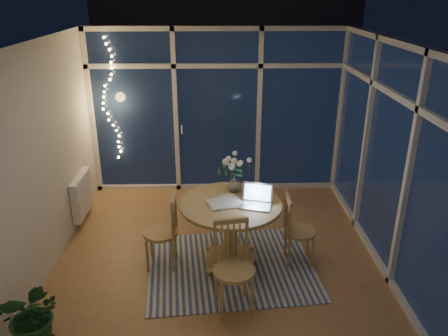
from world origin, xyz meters
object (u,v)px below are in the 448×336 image
at_px(chair_left, 160,231).
at_px(dining_table, 230,233).
at_px(chair_front, 234,269).
at_px(flower_vase, 234,183).
at_px(chair_right, 300,230).
at_px(potted_plant, 36,324).
at_px(laptop, 256,196).

bearing_deg(chair_left, dining_table, 93.60).
height_order(chair_front, flower_vase, flower_vase).
bearing_deg(dining_table, chair_front, -89.64).
bearing_deg(chair_right, potted_plant, 119.49).
xyz_separation_m(laptop, flower_vase, (-0.22, 0.42, -0.02)).
bearing_deg(potted_plant, dining_table, 39.20).
xyz_separation_m(laptop, potted_plant, (-2.05, -1.35, -0.56)).
relative_size(chair_left, chair_front, 0.96).
bearing_deg(dining_table, chair_left, -177.78).
xyz_separation_m(dining_table, potted_plant, (-1.77, -1.44, -0.03)).
relative_size(chair_left, potted_plant, 1.23).
bearing_deg(dining_table, potted_plant, -140.80).
xyz_separation_m(chair_right, potted_plant, (-2.60, -1.44, -0.06)).
distance_m(chair_right, flower_vase, 0.97).
distance_m(chair_left, laptop, 1.20).
xyz_separation_m(dining_table, laptop, (0.28, -0.09, 0.53)).
xyz_separation_m(chair_left, flower_vase, (0.88, 0.36, 0.45)).
xyz_separation_m(chair_front, laptop, (0.27, 0.74, 0.45)).
bearing_deg(potted_plant, flower_vase, 44.17).
bearing_deg(chair_left, potted_plant, -32.40).
bearing_deg(laptop, chair_front, -95.01).
relative_size(chair_right, potted_plant, 1.16).
relative_size(laptop, potted_plant, 0.46).
bearing_deg(flower_vase, chair_right, -23.01).
bearing_deg(flower_vase, dining_table, -99.44).
bearing_deg(dining_table, laptop, -17.72).
bearing_deg(chair_left, flower_vase, 113.70).
height_order(laptop, potted_plant, laptop).
relative_size(laptop, flower_vase, 1.65).
bearing_deg(laptop, dining_table, 177.66).
bearing_deg(chair_right, flower_vase, 67.42).
bearing_deg(laptop, chair_left, -167.60).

